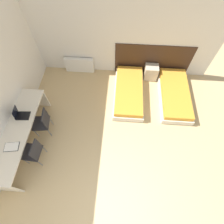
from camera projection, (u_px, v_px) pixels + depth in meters
The scene contains 12 objects.
ground_plane at pixel (104, 222), 3.79m from camera, with size 20.00×20.00×0.00m, color tan.
wall_back at pixel (117, 36), 4.95m from camera, with size 5.97×0.05×2.70m.
headboard_panel at pixel (153, 60), 5.56m from camera, with size 2.40×0.03×1.12m.
bed_near_window at pixel (129, 92), 5.42m from camera, with size 0.89×1.94×0.32m.
bed_near_door at pixel (174, 94), 5.37m from camera, with size 0.89×1.94×0.32m.
nightstand at pixel (151, 72), 5.73m from camera, with size 0.42×0.35×0.49m.
radiator at pixel (79, 65), 5.86m from camera, with size 0.96×0.12×0.54m.
desk at pixel (20, 133), 4.21m from camera, with size 0.60×2.45×0.76m.
chair_near_laptop at pixel (43, 122), 4.50m from camera, with size 0.46×0.46×0.89m.
chair_near_notebook at pixel (33, 152), 4.10m from camera, with size 0.44×0.44×0.89m.
laptop at pixel (20, 115), 4.23m from camera, with size 0.33×0.26×0.32m.
open_notebook at pixel (12, 147), 3.87m from camera, with size 0.35×0.26×0.02m.
Camera 1 is at (0.17, 0.12, 4.48)m, focal length 28.00 mm.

